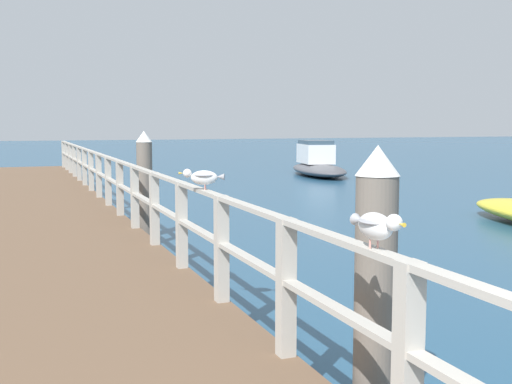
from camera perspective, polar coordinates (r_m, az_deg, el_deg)
The scene contains 7 objects.
pier_deck at distance 13.79m, azimuth -17.88°, elevation -2.09°, with size 2.62×26.62×0.36m, color brown.
pier_railing at distance 13.81m, azimuth -12.90°, elevation 1.46°, with size 0.12×25.14×1.03m.
dock_piling_near at distance 4.41m, azimuth 10.46°, elevation -8.41°, with size 0.29×0.29×1.93m.
dock_piling_far at distance 11.89m, azimuth -9.77°, elevation 0.72°, with size 0.29×0.29×1.93m.
seagull_foreground at distance 3.58m, azimuth 10.54°, elevation -2.86°, with size 0.18×0.48×0.21m.
seagull_background at distance 6.69m, azimuth -4.66°, elevation 1.35°, with size 0.45×0.25×0.21m.
boat_0 at distance 25.75m, azimuth 5.44°, elevation 2.48°, with size 2.59×5.09×1.38m.
Camera 1 is at (-0.61, -0.33, 2.07)m, focal length 45.43 mm.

